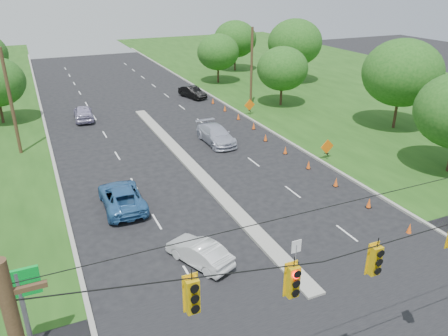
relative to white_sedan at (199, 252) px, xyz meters
name	(u,v)px	position (x,y,z in m)	size (l,w,h in m)	color
curb_left	(51,149)	(-6.00, 21.07, -0.66)	(0.25, 110.00, 0.16)	gray
curb_right	(252,121)	(14.20, 21.07, -0.66)	(0.25, 110.00, 0.16)	gray
median	(193,168)	(4.10, 12.07, -0.66)	(1.00, 34.00, 0.18)	gray
median_sign	(296,250)	(4.10, -2.93, 0.80)	(0.55, 0.06, 2.05)	gray
signal_span	(416,273)	(4.05, -9.93, 4.31)	(25.60, 0.32, 9.00)	#422D1C
utility_pole_far_left	(11,103)	(-8.40, 21.07, 3.84)	(0.28, 0.28, 9.00)	#422D1C
utility_pole_far_right	(251,68)	(16.60, 26.07, 3.84)	(0.28, 0.28, 9.00)	#422D1C
cone_1	(409,228)	(12.45, -2.43, -0.31)	(0.32, 0.32, 0.70)	#F95D16
cone_2	(369,203)	(12.45, 1.07, -0.31)	(0.32, 0.32, 0.70)	#F95D16
cone_3	(336,182)	(12.45, 4.57, -0.31)	(0.32, 0.32, 0.70)	#F95D16
cone_4	(309,165)	(12.45, 8.07, -0.31)	(0.32, 0.32, 0.70)	#F95D16
cone_5	(285,150)	(12.45, 11.57, -0.31)	(0.32, 0.32, 0.70)	#F95D16
cone_6	(266,137)	(12.45, 15.07, -0.31)	(0.32, 0.32, 0.70)	#F95D16
cone_7	(254,126)	(13.05, 18.57, -0.31)	(0.32, 0.32, 0.70)	#F95D16
cone_8	(238,116)	(13.05, 22.07, -0.31)	(0.32, 0.32, 0.70)	#F95D16
cone_9	(225,108)	(13.05, 25.57, -0.31)	(0.32, 0.32, 0.70)	#F95D16
cone_10	(213,101)	(13.05, 29.07, -0.31)	(0.32, 0.32, 0.70)	#F95D16
work_sign_1	(327,147)	(14.90, 9.07, 0.43)	(1.27, 0.58, 1.37)	black
work_sign_2	(250,105)	(14.90, 23.07, 0.43)	(1.27, 0.58, 1.37)	black
tree_8	(402,73)	(26.10, 13.07, 4.92)	(7.56, 7.56, 8.82)	black
tree_9	(282,69)	(20.10, 25.07, 3.68)	(5.88, 5.88, 6.86)	black
tree_10	(295,42)	(28.10, 35.07, 4.92)	(7.56, 7.56, 8.82)	black
tree_11	(235,39)	(24.10, 46.07, 4.30)	(6.72, 6.72, 7.84)	black
tree_12	(218,52)	(18.10, 39.07, 3.68)	(5.88, 5.88, 6.86)	black
white_sedan	(199,252)	(0.00, 0.00, 0.00)	(1.39, 4.00, 1.32)	white
blue_pickup	(122,197)	(-2.43, 7.86, 0.10)	(2.53, 5.49, 1.53)	#2E629C
silver_car_far	(216,135)	(8.07, 16.54, 0.14)	(2.22, 5.47, 1.59)	#AAADBF
silver_car_oncoming	(83,113)	(-2.03, 28.70, 0.14)	(1.89, 4.70, 1.60)	#A29ABD
dark_car_receding	(192,92)	(11.78, 32.68, 0.05)	(1.51, 4.32, 1.42)	black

